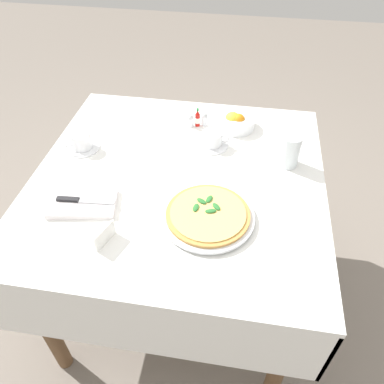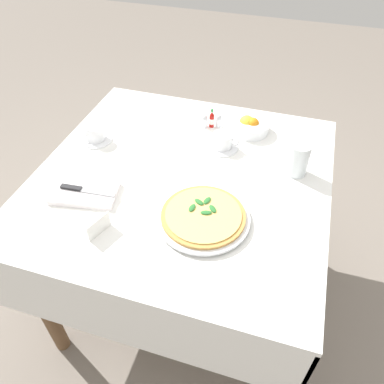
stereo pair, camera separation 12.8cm
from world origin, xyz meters
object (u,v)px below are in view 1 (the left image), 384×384
napkin_folded (83,203)px  menu_card (105,236)px  pizza_plate (208,217)px  citrus_bowl (236,122)px  water_glass_center_back (289,152)px  coffee_cup_far_left (212,140)px  coffee_cup_near_left (82,142)px  hot_sauce_bottle (198,119)px  pepper_shaker (191,121)px  pizza (208,214)px  dinner_knife (83,200)px  salt_shaker (204,120)px

napkin_folded → menu_card: 0.19m
pizza_plate → citrus_bowl: 0.54m
water_glass_center_back → citrus_bowl: water_glass_center_back is taller
coffee_cup_far_left → coffee_cup_near_left: (-0.50, -0.10, 0.00)m
pizza_plate → water_glass_center_back: water_glass_center_back is taller
hot_sauce_bottle → menu_card: (-0.18, -0.67, -0.00)m
pizza_plate → pepper_shaker: (-0.14, 0.52, 0.01)m
pizza → pepper_shaker: size_ratio=4.80×
dinner_knife → hot_sauce_bottle: (0.30, 0.53, 0.01)m
water_glass_center_back → pizza_plate: bearing=-128.2°
dinner_knife → menu_card: size_ratio=2.28×
pizza_plate → napkin_folded: size_ratio=1.25×
pizza_plate → coffee_cup_far_left: (-0.03, 0.40, 0.02)m
pizza_plate → coffee_cup_far_left: coffee_cup_far_left is taller
dinner_knife → coffee_cup_near_left: bearing=107.1°
dinner_knife → citrus_bowl: size_ratio=1.31×
water_glass_center_back → dinner_knife: size_ratio=0.64×
dinner_knife → salt_shaker: 0.64m
salt_shaker → hot_sauce_bottle: bearing=-160.3°
napkin_folded → citrus_bowl: 0.72m
citrus_bowl → salt_shaker: citrus_bowl is taller
coffee_cup_near_left → hot_sauce_bottle: hot_sauce_bottle is taller
coffee_cup_far_left → citrus_bowl: size_ratio=0.88×
pizza_plate → water_glass_center_back: size_ratio=2.39×
citrus_bowl → hot_sauce_bottle: size_ratio=1.81×
pizza → water_glass_center_back: bearing=51.7°
dinner_knife → hot_sauce_bottle: hot_sauce_bottle is taller
water_glass_center_back → menu_card: bearing=-139.3°
menu_card → citrus_bowl: bearing=173.6°
pizza → water_glass_center_back: size_ratio=2.15×
pizza → pepper_shaker: pepper_shaker is taller
hot_sauce_bottle → salt_shaker: 0.03m
hot_sauce_bottle → dinner_knife: bearing=-119.6°
pizza_plate → pepper_shaker: bearing=105.3°
coffee_cup_far_left → menu_card: 0.60m
coffee_cup_near_left → salt_shaker: coffee_cup_near_left is taller
menu_card → dinner_knife: bearing=-118.3°
coffee_cup_near_left → salt_shaker: 0.51m
pepper_shaker → pizza_plate: bearing=-74.7°
citrus_bowl → menu_card: bearing=-116.3°
dinner_knife → citrus_bowl: 0.72m
napkin_folded → citrus_bowl: size_ratio=1.60×
menu_card → pizza: bearing=136.3°
pizza_plate → water_glass_center_back: bearing=51.8°
coffee_cup_near_left → napkin_folded: bearing=-68.9°
pizza_plate → dinner_knife: dinner_knife is taller
hot_sauce_bottle → pepper_shaker: 0.03m
menu_card → hot_sauce_bottle: bearing=-174.9°
salt_shaker → menu_card: menu_card is taller
coffee_cup_far_left → napkin_folded: 0.56m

